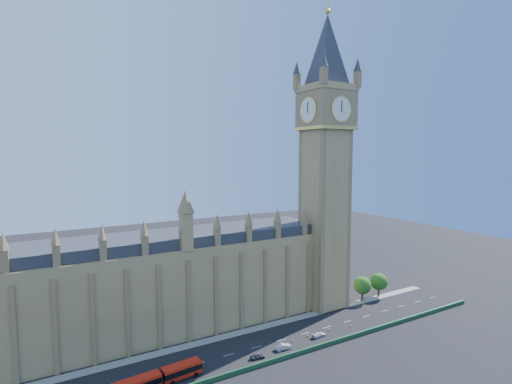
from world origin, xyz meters
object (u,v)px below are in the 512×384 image
red_bus (159,379)px  car_grey (258,356)px  car_silver (283,347)px  car_white (319,335)px

red_bus → car_grey: red_bus is taller
car_grey → car_silver: car_silver is taller
red_bus → car_silver: 32.64m
car_grey → car_silver: (8.05, 0.62, 0.10)m
car_grey → car_white: bearing=-78.3°
car_grey → car_white: car_grey is taller
car_grey → car_white: (20.58, 1.59, -0.01)m
red_bus → car_silver: (32.63, -0.09, -1.03)m
car_grey → car_white: 20.64m
red_bus → car_grey: bearing=-6.6°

